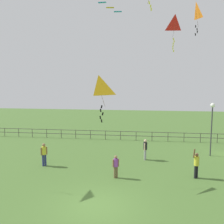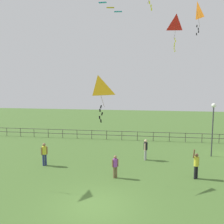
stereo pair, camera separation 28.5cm
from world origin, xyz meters
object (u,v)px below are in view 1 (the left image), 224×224
person_1 (145,148)px  person_2 (44,153)px  lamppost (212,118)px  kite_0 (175,24)px  kite_2 (196,11)px  kite_4 (99,87)px  person_0 (196,163)px  person_3 (116,165)px

person_1 → person_2: (-7.38, -2.35, 0.02)m
lamppost → kite_0: 9.24m
kite_2 → kite_4: bearing=-133.1°
kite_0 → kite_4: (-5.53, -9.04, -5.57)m
person_1 → kite_2: 12.34m
person_0 → person_2: (-10.62, 0.97, -0.01)m
person_1 → person_3: size_ratio=1.11×
kite_2 → lamppost: bearing=-52.0°
lamppost → person_1: 6.12m
person_0 → person_1: person_0 is taller
person_2 → kite_4: 6.79m
kite_0 → lamppost: bearing=-48.7°
lamppost → kite_2: kite_2 is taller
person_1 → kite_2: (4.07, 3.45, 11.13)m
person_1 → kite_4: size_ratio=0.58×
person_2 → person_0: bearing=-5.2°
person_3 → kite_4: bearing=-173.2°
person_0 → kite_0: kite_0 is taller
person_0 → kite_0: size_ratio=0.60×
person_0 → person_2: person_0 is taller
kite_4 → lamppost: bearing=34.8°
lamppost → person_1: size_ratio=2.68×
kite_0 → kite_2: 2.24m
person_1 → kite_4: kite_4 is taller
person_0 → person_3: 5.18m
lamppost → person_0: size_ratio=2.27×
person_3 → kite_0: size_ratio=0.46×
person_2 → kite_0: bearing=36.4°
person_1 → person_2: bearing=-162.3°
person_1 → person_2: 7.75m
kite_2 → person_0: bearing=-97.0°
person_2 → kite_0: 16.17m
person_0 → kite_2: bearing=83.0°
person_3 → person_0: bearing=6.9°
person_2 → kite_2: size_ratio=0.61×
kite_2 → kite_4: kite_2 is taller
kite_0 → kite_4: size_ratio=1.14×
lamppost → kite_0: size_ratio=1.36×
person_3 → kite_2: bearing=51.1°
person_3 → kite_4: kite_4 is taller
lamppost → kite_4: kite_4 is taller
kite_4 → kite_0: bearing=58.6°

